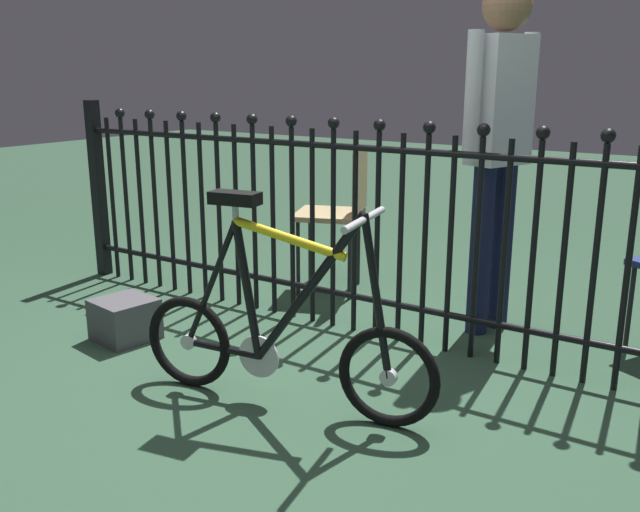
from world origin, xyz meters
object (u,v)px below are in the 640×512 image
at_px(chair_tan, 342,205).
at_px(person_visitor, 499,128).
at_px(display_crate, 125,319).
at_px(bicycle, 281,335).

relative_size(chair_tan, person_visitor, 0.51).
distance_m(chair_tan, display_crate, 1.45).
bearing_deg(display_crate, chair_tan, 68.58).
relative_size(person_visitor, display_crate, 6.36).
height_order(person_visitor, display_crate, person_visitor).
distance_m(bicycle, display_crate, 1.12).
relative_size(bicycle, person_visitor, 0.74).
xyz_separation_m(bicycle, person_visitor, (0.40, 1.28, 0.75)).
height_order(bicycle, chair_tan, chair_tan).
bearing_deg(chair_tan, person_visitor, -8.54).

